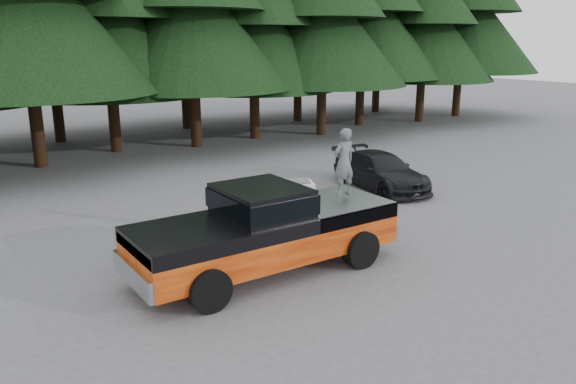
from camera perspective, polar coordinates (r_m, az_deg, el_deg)
ground at (r=11.47m, az=-4.11°, el=-9.95°), size 120.00×120.00×0.00m
pickup_truck at (r=12.10m, az=-2.26°, el=-5.14°), size 6.00×2.04×1.33m
truck_cab at (r=11.75m, az=-2.72°, el=-0.84°), size 1.66×1.90×0.59m
air_compressor at (r=12.53m, az=1.01°, el=-0.11°), size 0.84×0.78×0.46m
man_on_bed at (r=13.15m, az=5.69°, el=3.07°), size 0.59×0.40×1.59m
parked_car at (r=19.17m, az=9.40°, el=2.13°), size 2.18×4.30×1.20m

